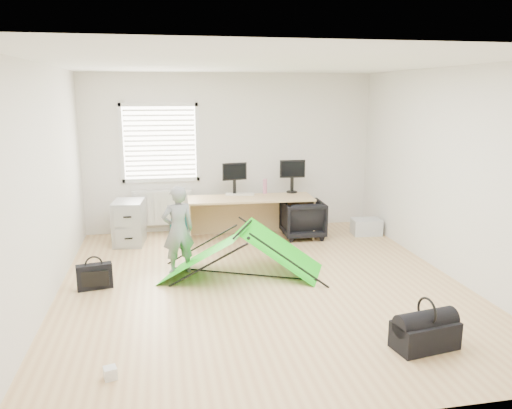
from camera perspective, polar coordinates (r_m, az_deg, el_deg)
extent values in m
plane|color=tan|center=(6.40, 0.68, -9.11)|extent=(5.50, 5.50, 0.00)
cube|color=silver|center=(8.71, -2.92, 5.92)|extent=(5.00, 0.02, 2.70)
cube|color=silver|center=(8.57, -10.92, 6.94)|extent=(1.20, 0.06, 1.20)
cube|color=silver|center=(8.71, -10.62, -0.31)|extent=(1.00, 0.12, 0.60)
cube|color=tan|center=(8.23, -0.61, -1.56)|extent=(2.07, 0.73, 0.70)
cube|color=#999B9D|center=(8.20, -14.30, -2.01)|extent=(0.52, 0.65, 0.70)
cube|color=black|center=(8.35, -2.48, 2.47)|extent=(0.42, 0.16, 0.40)
cube|color=black|center=(8.55, 4.13, 2.74)|extent=(0.44, 0.12, 0.41)
cube|color=beige|center=(8.36, -1.84, 1.18)|extent=(0.50, 0.25, 0.02)
cylinder|color=#B46582|center=(8.47, 1.03, 2.10)|extent=(0.08, 0.08, 0.25)
imported|color=black|center=(8.36, 5.35, -1.66)|extent=(0.68, 0.70, 0.62)
imported|color=slate|center=(6.70, -8.90, -2.90)|extent=(0.49, 0.39, 1.19)
cube|color=#B5BABE|center=(8.73, 12.50, -2.49)|extent=(0.51, 0.38, 0.27)
cube|color=teal|center=(8.73, -8.70, -1.95)|extent=(0.35, 0.23, 0.38)
cube|color=black|center=(6.52, -17.96, -7.84)|extent=(0.44, 0.21, 0.32)
cube|color=silver|center=(4.63, -16.32, -18.00)|extent=(0.13, 0.13, 0.11)
cube|color=black|center=(5.14, 18.74, -13.93)|extent=(0.65, 0.41, 0.27)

